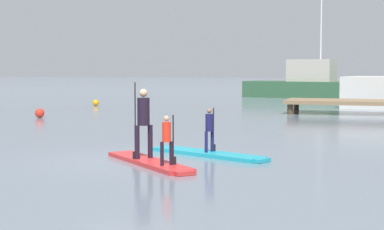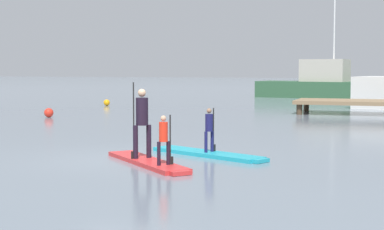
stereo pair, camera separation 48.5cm
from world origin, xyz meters
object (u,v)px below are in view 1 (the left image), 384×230
paddler_child_solo (210,127)px  fishing_boat_green_midground (311,85)px  paddleboard_far (150,162)px  paddler_adult (143,119)px  paddleboard_near (209,154)px  mooring_buoy_mid (96,103)px  mooring_buoy_near (40,113)px  paddler_child_front (167,137)px

paddler_child_solo → fishing_boat_green_midground: fishing_boat_green_midground is taller
paddleboard_far → paddler_adult: size_ratio=1.64×
paddleboard_far → paddleboard_near: bearing=61.4°
paddleboard_near → fishing_boat_green_midground: 31.83m
fishing_boat_green_midground → mooring_buoy_mid: 17.72m
paddleboard_near → mooring_buoy_near: mooring_buoy_near is taller
paddler_adult → fishing_boat_green_midground: 33.35m
paddler_child_solo → mooring_buoy_near: paddler_child_solo is taller
paddler_adult → mooring_buoy_near: bearing=130.5°
paddleboard_far → mooring_buoy_near: bearing=130.6°
mooring_buoy_near → mooring_buoy_mid: bearing=99.1°
paddleboard_near → paddler_child_solo: bearing=23.6°
mooring_buoy_mid → fishing_boat_green_midground: bearing=50.8°
paddler_child_front → mooring_buoy_mid: 23.52m
paddler_child_front → fishing_boat_green_midground: size_ratio=0.11×
paddleboard_far → mooring_buoy_near: size_ratio=7.01×
paddler_child_front → mooring_buoy_near: (-10.24, 11.78, -0.51)m
paddler_child_solo → paddler_adult: size_ratio=0.62×
paddleboard_far → fishing_boat_green_midground: bearing=89.7°
fishing_boat_green_midground → paddleboard_near: bearing=-88.6°
paddler_adult → fishing_boat_green_midground: bearing=89.2°
paddler_child_solo → paddler_child_front: paddler_child_solo is taller
paddleboard_near → paddler_child_solo: size_ratio=3.04×
paddleboard_near → fishing_boat_green_midground: size_ratio=0.34×
paddler_child_solo → mooring_buoy_mid: paddler_child_solo is taller
paddler_child_solo → mooring_buoy_near: 14.17m
paddler_adult → paddler_child_solo: bearing=51.8°
paddler_adult → mooring_buoy_near: (-9.36, 10.96, -0.85)m
fishing_boat_green_midground → paddler_child_solo: bearing=-88.6°
paddleboard_near → paddler_child_front: paddler_child_front is taller
paddler_child_solo → paddleboard_near: bearing=-156.4°
paddleboard_far → paddler_adult: paddler_adult is taller
paddleboard_near → paddleboard_far: bearing=-118.6°
paddleboard_far → mooring_buoy_mid: mooring_buoy_mid is taller
paddler_child_front → mooring_buoy_near: bearing=131.0°
paddleboard_far → fishing_boat_green_midground: 33.59m
paddler_child_front → mooring_buoy_mid: size_ratio=3.00×
paddler_adult → paddler_child_front: 1.25m
paddleboard_far → paddler_child_front: size_ratio=2.67×
mooring_buoy_near → mooring_buoy_mid: size_ratio=1.14×
paddler_adult → fishing_boat_green_midground: size_ratio=0.18×
paddleboard_far → fishing_boat_green_midground: fishing_boat_green_midground is taller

